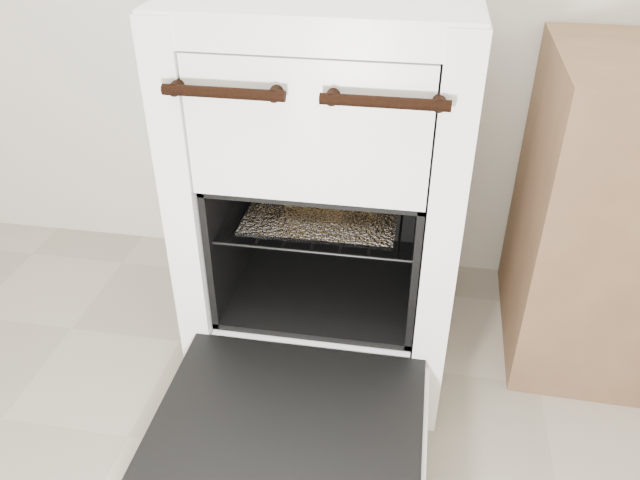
{
  "coord_description": "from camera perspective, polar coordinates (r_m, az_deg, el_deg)",
  "views": [
    {
      "loc": [
        0.29,
        -0.23,
        1.21
      ],
      "look_at": [
        0.08,
        1.0,
        0.42
      ],
      "focal_mm": 35.0,
      "sensor_mm": 36.0,
      "label": 1
    }
  ],
  "objects": [
    {
      "name": "oven_door",
      "position": [
        1.33,
        -2.82,
        -16.25
      ],
      "size": [
        0.56,
        0.44,
        0.04
      ],
      "color": "black",
      "rests_on": "stove"
    },
    {
      "name": "oven_rack",
      "position": [
        1.52,
        0.53,
        3.18
      ],
      "size": [
        0.45,
        0.44,
        0.01
      ],
      "color": "black",
      "rests_on": "stove"
    },
    {
      "name": "foil_sheet",
      "position": [
        1.5,
        0.4,
        3.0
      ],
      "size": [
        0.35,
        0.31,
        0.01
      ],
      "primitive_type": "cube",
      "color": "white",
      "rests_on": "oven_rack"
    },
    {
      "name": "baked_rolls",
      "position": [
        1.53,
        0.06,
        4.7
      ],
      "size": [
        0.33,
        0.22,
        0.05
      ],
      "color": "tan",
      "rests_on": "foil_sheet"
    },
    {
      "name": "stove",
      "position": [
        1.58,
        0.93,
        4.51
      ],
      "size": [
        0.62,
        0.69,
        0.96
      ],
      "color": "white",
      "rests_on": "ground"
    }
  ]
}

